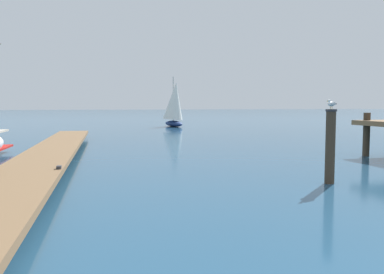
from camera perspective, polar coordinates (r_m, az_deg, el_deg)
The scene contains 4 objects.
floating_dock at distance 15.88m, azimuth -19.56°, elevation -2.11°, with size 3.55×23.64×0.53m.
mooring_piling at distance 11.45m, azimuth 19.17°, elevation -1.12°, with size 0.30×0.30×2.03m.
perched_seagull at distance 11.41m, azimuth 19.34°, elevation 4.52°, with size 0.37×0.22×0.26m.
distant_sailboat at distance 39.83m, azimuth -2.54°, elevation 4.69°, with size 2.55×4.04×4.99m.
Camera 1 is at (-4.95, -0.34, 2.13)m, focal length 37.29 mm.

